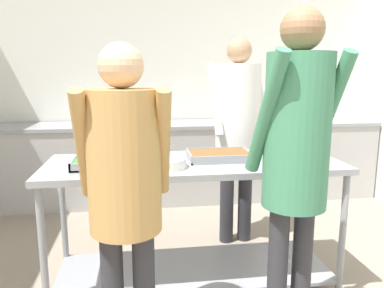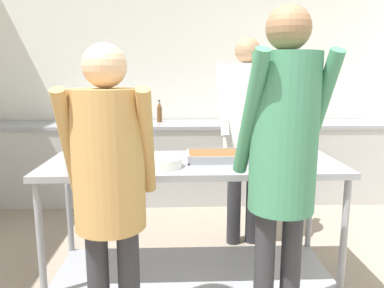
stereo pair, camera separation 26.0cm
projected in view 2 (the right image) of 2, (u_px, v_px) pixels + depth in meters
wall_rear at (193, 87)px, 4.66m from camera, size 4.87×0.06×2.65m
back_counter at (194, 161)px, 4.46m from camera, size 4.71×0.65×0.92m
serving_counter at (193, 203)px, 2.58m from camera, size 1.98×0.71×0.91m
serving_tray_vegetables at (104, 160)px, 2.44m from camera, size 0.40×0.27×0.05m
plate_stack at (161, 162)px, 2.37m from camera, size 0.28×0.28×0.06m
serving_tray_roast at (218, 156)px, 2.56m from camera, size 0.42×0.29×0.05m
sauce_pan at (274, 148)px, 2.75m from camera, size 0.36×0.22×0.08m
guest_serving_left at (109, 174)px, 1.83m from camera, size 0.44×0.35×1.64m
guest_serving_right at (283, 150)px, 1.81m from camera, size 0.46×0.40×1.81m
cook_behind_counter at (246, 120)px, 3.17m from camera, size 0.50×0.38×1.79m
water_bottle at (159, 112)px, 4.43m from camera, size 0.06×0.06×0.26m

